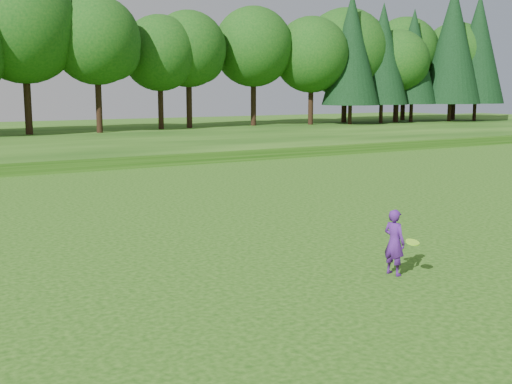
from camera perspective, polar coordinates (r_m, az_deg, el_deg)
ground at (r=13.50m, az=0.86°, el=-7.57°), size 140.00×140.00×0.00m
walking_path at (r=31.97m, az=-18.33°, el=1.75°), size 130.00×1.60×0.04m
woman at (r=13.81m, az=12.20°, el=-4.38°), size 0.47×0.83×1.40m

